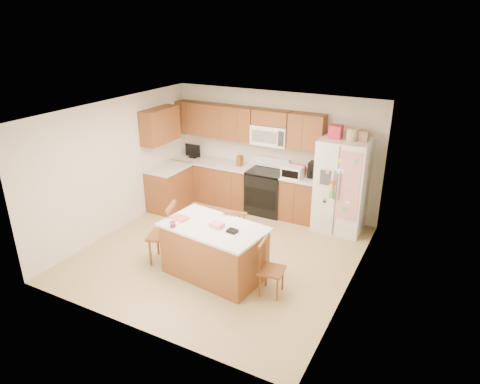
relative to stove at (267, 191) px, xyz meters
The scene contains 9 objects.
ground 1.99m from the stove, 90.00° to the right, with size 4.50×4.50×0.00m, color #97835D.
room_shell 2.16m from the stove, 90.00° to the right, with size 4.60×4.60×2.52m.
cabinetry 1.09m from the stove, behind, with size 3.36×1.56×2.15m.
stove is the anchor object (origin of this frame).
refrigerator 1.63m from the stove, ahead, with size 0.90×0.79×2.04m.
island 2.60m from the stove, 84.22° to the right, with size 1.71×1.14×0.97m.
windsor_chair_left 2.71m from the stove, 104.80° to the right, with size 0.55×0.57×1.06m.
windsor_chair_back 2.01m from the stove, 79.99° to the right, with size 0.49×0.48×0.95m.
windsor_chair_right 2.91m from the stove, 64.59° to the right, with size 0.40×0.41×0.86m.
Camera 1 is at (3.36, -5.67, 3.87)m, focal length 32.00 mm.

